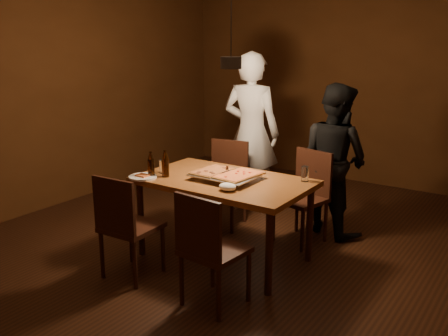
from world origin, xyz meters
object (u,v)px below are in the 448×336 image
Objects in this scene: plate_slice at (143,177)px; diner_dark at (334,159)px; dining_table at (224,187)px; beer_bottle_a at (151,164)px; chair_far_right at (306,187)px; diner_white at (251,133)px; pendant_lamp at (231,61)px; chair_far_left at (226,175)px; chair_near_left at (124,218)px; chair_near_right at (208,241)px; beer_bottle_b at (165,164)px; pizza_tray at (227,176)px.

diner_dark reaches higher than plate_slice.
dining_table is 0.68m from beer_bottle_a.
dining_table is at bearing 75.78° from chair_far_right.
diner_white is at bearing 85.67° from plate_slice.
chair_far_left is at bearing 126.90° from pendant_lamp.
diner_dark is 1.55m from pendant_lamp.
diner_dark is at bearing -97.34° from chair_far_right.
chair_far_left is 1.54m from chair_near_left.
dining_table is 0.89m from chair_near_right.
diner_white is at bearing 111.13° from dining_table.
pendant_lamp is at bearing 83.73° from diner_dark.
chair_far_right is at bearing 58.38° from pendant_lamp.
diner_white reaches higher than beer_bottle_b.
chair_far_left is 1.11m from beer_bottle_a.
chair_far_left is 1.46m from pendant_lamp.
plate_slice is at bearing 109.87° from chair_near_left.
beer_bottle_a reaches higher than chair_near_right.
pizza_tray is (-0.40, -0.80, 0.24)m from chair_far_right.
plate_slice reaches higher than dining_table.
diner_dark reaches higher than chair_near_left.
chair_near_right is 2.00× the size of beer_bottle_b.
chair_near_left is (-0.87, -1.61, 0.00)m from chair_far_right.
pendant_lamp is at bearing 93.26° from dining_table.
beer_bottle_a is at bearing 74.25° from chair_far_left.
beer_bottle_b is 1.52m from diner_white.
chair_far_right is 1.42m from beer_bottle_b.
chair_far_left is 1.14m from diner_dark.
chair_near_left is 0.60m from beer_bottle_a.
chair_near_right is at bearing 105.29° from diner_white.
plate_slice is 1.94m from diner_dark.
diner_dark is at bearing 165.79° from diner_white.
chair_near_left is 2.22m from diner_dark.
chair_far_left is at bearing 83.66° from diner_white.
chair_near_left is at bearing -74.89° from beer_bottle_a.
diner_dark is (0.16, 1.96, 0.23)m from chair_near_right.
chair_near_right is 1.13m from beer_bottle_a.
chair_near_right is 1.93× the size of plate_slice.
plate_slice is 0.16× the size of diner_dark.
diner_dark is (1.03, 1.40, -0.11)m from beer_bottle_b.
chair_near_right is (0.84, 0.00, 0.00)m from chair_near_left.
beer_bottle_b is at bearing 79.95° from chair_far_left.
pendant_lamp is (-0.01, 0.12, 1.08)m from dining_table.
chair_far_left reaches higher than pizza_tray.
chair_far_right is 1.60m from chair_near_right.
plate_slice is 0.23× the size of pendant_lamp.
chair_near_right is 0.27× the size of diner_white.
chair_far_left is 1.01× the size of chair_near_left.
chair_near_right is (-0.03, -1.60, 0.00)m from chair_far_right.
beer_bottle_a is 1.86m from diner_dark.
beer_bottle_b is (-0.90, -1.04, 0.33)m from chair_far_right.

